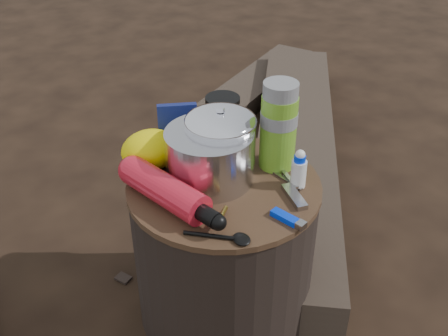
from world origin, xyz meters
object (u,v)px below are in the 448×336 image
stump (224,250)px  log_main (295,150)px  thermos (279,126)px  fuel_bottle (165,190)px  travel_mug (223,120)px  camping_pot (221,142)px

stump → log_main: (0.59, 0.51, -0.14)m
stump → thermos: bearing=4.0°
fuel_bottle → travel_mug: travel_mug is taller
log_main → camping_pot: camping_pot is taller
travel_mug → thermos: bearing=-68.3°
camping_pot → travel_mug: 0.15m
thermos → travel_mug: thermos is taller
stump → log_main: size_ratio=0.27×
travel_mug → stump: bearing=-117.4°
log_main → travel_mug: 0.74m
thermos → fuel_bottle: bearing=-177.2°
stump → travel_mug: bearing=62.6°
camping_pot → thermos: bearing=-16.7°
log_main → camping_pot: bearing=-106.0°
stump → log_main: stump is taller
fuel_bottle → travel_mug: (0.25, 0.18, 0.03)m
camping_pot → thermos: 0.15m
thermos → travel_mug: 0.19m
camping_pot → travel_mug: camping_pot is taller
fuel_bottle → thermos: (0.31, 0.02, 0.08)m
log_main → thermos: (-0.44, -0.50, 0.47)m
stump → thermos: size_ratio=2.09×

